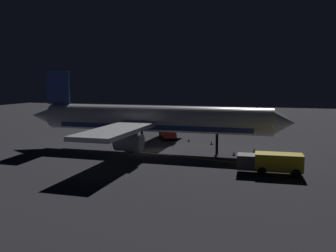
# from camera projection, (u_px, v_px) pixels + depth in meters

# --- Properties ---
(ground_plane) EXTENTS (180.00, 180.00, 0.20)m
(ground_plane) POSITION_uv_depth(u_px,v_px,m) (154.00, 151.00, 49.76)
(ground_plane) COLOR #2F2F35
(apron_guide_stripe) EXTENTS (4.01, 17.99, 0.01)m
(apron_guide_stripe) POSITION_uv_depth(u_px,v_px,m) (177.00, 156.00, 46.10)
(apron_guide_stripe) COLOR gold
(apron_guide_stripe) RESTS_ON ground_plane
(airliner) EXTENTS (31.99, 37.77, 11.05)m
(airliner) POSITION_uv_depth(u_px,v_px,m) (150.00, 120.00, 49.40)
(airliner) COLOR white
(airliner) RESTS_ON ground_plane
(baggage_truck) EXTENTS (2.54, 6.63, 2.18)m
(baggage_truck) POSITION_uv_depth(u_px,v_px,m) (272.00, 163.00, 37.00)
(baggage_truck) COLOR gold
(baggage_truck) RESTS_ON ground_plane
(catering_truck) EXTENTS (6.71, 4.69, 2.30)m
(catering_truck) POSITION_uv_depth(u_px,v_px,m) (167.00, 131.00, 60.21)
(catering_truck) COLOR maroon
(catering_truck) RESTS_ON ground_plane
(ground_crew_worker) EXTENTS (0.40, 0.40, 1.74)m
(ground_crew_worker) POSITION_uv_depth(u_px,v_px,m) (254.00, 156.00, 41.59)
(ground_crew_worker) COLOR black
(ground_crew_worker) RESTS_ON ground_plane
(traffic_cone_near_left) EXTENTS (0.50, 0.50, 0.55)m
(traffic_cone_near_left) POSITION_uv_depth(u_px,v_px,m) (234.00, 153.00, 46.52)
(traffic_cone_near_left) COLOR #EA590F
(traffic_cone_near_left) RESTS_ON ground_plane
(traffic_cone_near_right) EXTENTS (0.50, 0.50, 0.55)m
(traffic_cone_near_right) POSITION_uv_depth(u_px,v_px,m) (212.00, 143.00, 54.53)
(traffic_cone_near_right) COLOR #EA590F
(traffic_cone_near_right) RESTS_ON ground_plane
(traffic_cone_under_wing) EXTENTS (0.50, 0.50, 0.55)m
(traffic_cone_under_wing) POSITION_uv_depth(u_px,v_px,m) (189.00, 140.00, 57.12)
(traffic_cone_under_wing) COLOR #EA590F
(traffic_cone_under_wing) RESTS_ON ground_plane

